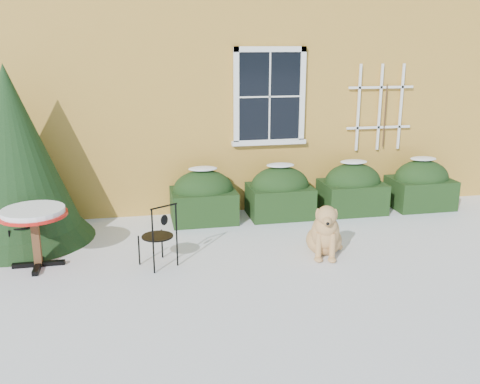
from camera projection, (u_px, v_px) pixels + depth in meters
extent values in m
plane|color=white|center=(256.00, 285.00, 6.52)|extent=(80.00, 80.00, 0.00)
cube|color=gold|center=(188.00, 36.00, 12.32)|extent=(12.00, 8.00, 6.00)
cube|color=black|center=(269.00, 97.00, 8.95)|extent=(1.05, 0.03, 1.45)
cube|color=white|center=(270.00, 49.00, 8.74)|extent=(1.23, 0.06, 0.09)
cube|color=white|center=(269.00, 142.00, 9.15)|extent=(1.23, 0.06, 0.09)
cube|color=white|center=(236.00, 97.00, 8.84)|extent=(0.09, 0.06, 1.63)
cube|color=white|center=(302.00, 96.00, 9.05)|extent=(0.09, 0.06, 1.63)
cube|color=white|center=(270.00, 97.00, 8.93)|extent=(0.02, 0.02, 1.45)
cube|color=white|center=(270.00, 97.00, 8.93)|extent=(1.05, 0.02, 0.02)
cube|color=white|center=(269.00, 142.00, 9.15)|extent=(1.29, 0.14, 0.07)
cube|color=white|center=(358.00, 108.00, 9.30)|extent=(0.04, 0.03, 1.50)
cube|color=white|center=(380.00, 107.00, 9.38)|extent=(0.04, 0.03, 1.50)
cube|color=white|center=(401.00, 107.00, 9.45)|extent=(0.04, 0.03, 1.50)
cube|color=white|center=(378.00, 127.00, 9.47)|extent=(1.20, 0.03, 0.04)
cube|color=white|center=(381.00, 87.00, 9.28)|extent=(1.20, 0.03, 0.04)
cylinder|color=#472D19|center=(385.00, 116.00, 9.42)|extent=(0.02, 0.02, 1.10)
cube|color=black|center=(204.00, 205.00, 8.80)|extent=(1.05, 0.80, 0.52)
ellipsoid|color=black|center=(203.00, 190.00, 8.73)|extent=(1.00, 0.72, 0.67)
ellipsoid|color=white|center=(203.00, 169.00, 8.63)|extent=(0.47, 0.32, 0.06)
cube|color=black|center=(280.00, 201.00, 9.05)|extent=(1.05, 0.80, 0.52)
ellipsoid|color=black|center=(280.00, 186.00, 8.98)|extent=(1.00, 0.72, 0.67)
ellipsoid|color=white|center=(280.00, 165.00, 8.88)|extent=(0.47, 0.32, 0.06)
cube|color=black|center=(352.00, 197.00, 9.30)|extent=(1.05, 0.80, 0.52)
ellipsoid|color=black|center=(353.00, 182.00, 9.23)|extent=(1.00, 0.72, 0.67)
ellipsoid|color=white|center=(354.00, 162.00, 9.13)|extent=(0.47, 0.32, 0.06)
cube|color=black|center=(420.00, 193.00, 9.54)|extent=(1.05, 0.80, 0.52)
ellipsoid|color=black|center=(421.00, 179.00, 9.47)|extent=(1.00, 0.72, 0.67)
ellipsoid|color=white|center=(423.00, 159.00, 9.38)|extent=(0.47, 0.32, 0.06)
cone|color=black|center=(18.00, 200.00, 7.86)|extent=(2.13, 2.13, 1.23)
cone|color=black|center=(13.00, 155.00, 7.68)|extent=(1.91, 1.91, 2.58)
cube|color=black|center=(39.00, 264.00, 7.05)|extent=(0.67, 0.08, 0.06)
cube|color=black|center=(39.00, 264.00, 7.05)|extent=(0.08, 0.67, 0.06)
cube|color=brown|center=(36.00, 241.00, 6.96)|extent=(0.10, 0.10, 0.72)
cylinder|color=red|center=(33.00, 215.00, 6.87)|extent=(0.86, 0.86, 0.04)
cylinder|color=white|center=(33.00, 211.00, 6.85)|extent=(0.80, 0.80, 0.07)
cylinder|color=black|center=(162.00, 244.00, 7.28)|extent=(0.02, 0.02, 0.41)
cylinder|color=black|center=(139.00, 250.00, 7.06)|extent=(0.02, 0.02, 0.41)
cylinder|color=black|center=(177.00, 251.00, 7.02)|extent=(0.02, 0.02, 0.41)
cylinder|color=black|center=(154.00, 258.00, 6.79)|extent=(0.02, 0.02, 0.41)
cylinder|color=black|center=(157.00, 236.00, 6.98)|extent=(0.41, 0.41, 0.02)
cylinder|color=black|center=(176.00, 220.00, 6.91)|extent=(0.02, 0.02, 0.45)
cylinder|color=black|center=(152.00, 226.00, 6.68)|extent=(0.02, 0.02, 0.45)
cylinder|color=black|center=(164.00, 206.00, 6.73)|extent=(0.35, 0.22, 0.02)
ellipsoid|color=black|center=(164.00, 220.00, 6.78)|extent=(0.11, 0.08, 0.14)
cylinder|color=black|center=(10.00, 245.00, 7.20)|extent=(0.02, 0.02, 0.42)
cylinder|color=black|center=(40.00, 241.00, 7.36)|extent=(0.02, 0.02, 0.42)
cylinder|color=black|center=(9.00, 237.00, 7.53)|extent=(0.02, 0.02, 0.42)
cylinder|color=black|center=(37.00, 233.00, 7.68)|extent=(0.02, 0.02, 0.42)
cylinder|color=black|center=(22.00, 224.00, 7.39)|extent=(0.43, 0.43, 0.02)
cylinder|color=black|center=(5.00, 206.00, 7.41)|extent=(0.02, 0.02, 0.47)
cylinder|color=black|center=(34.00, 203.00, 7.56)|extent=(0.02, 0.02, 0.47)
cylinder|color=black|center=(18.00, 188.00, 7.42)|extent=(0.41, 0.13, 0.02)
ellipsoid|color=black|center=(19.00, 201.00, 7.47)|extent=(0.12, 0.06, 0.15)
ellipsoid|color=tan|center=(324.00, 240.00, 7.48)|extent=(0.63, 0.67, 0.40)
ellipsoid|color=tan|center=(325.00, 232.00, 7.25)|extent=(0.46, 0.44, 0.50)
sphere|color=tan|center=(326.00, 226.00, 7.17)|extent=(0.31, 0.31, 0.31)
cylinder|color=tan|center=(319.00, 247.00, 7.18)|extent=(0.08, 0.08, 0.40)
cylinder|color=tan|center=(332.00, 247.00, 7.16)|extent=(0.08, 0.08, 0.40)
ellipsoid|color=tan|center=(318.00, 259.00, 7.18)|extent=(0.11, 0.14, 0.07)
ellipsoid|color=tan|center=(332.00, 260.00, 7.17)|extent=(0.11, 0.14, 0.07)
cylinder|color=tan|center=(326.00, 222.00, 7.15)|extent=(0.24, 0.27, 0.22)
sphere|color=tan|center=(327.00, 215.00, 7.07)|extent=(0.27, 0.27, 0.27)
ellipsoid|color=tan|center=(327.00, 221.00, 6.97)|extent=(0.18, 0.23, 0.12)
sphere|color=black|center=(328.00, 224.00, 6.88)|extent=(0.05, 0.05, 0.05)
ellipsoid|color=tan|center=(318.00, 214.00, 7.12)|extent=(0.09, 0.10, 0.17)
ellipsoid|color=tan|center=(335.00, 215.00, 7.10)|extent=(0.09, 0.10, 0.17)
cylinder|color=tan|center=(334.00, 244.00, 7.69)|extent=(0.15, 0.33, 0.07)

